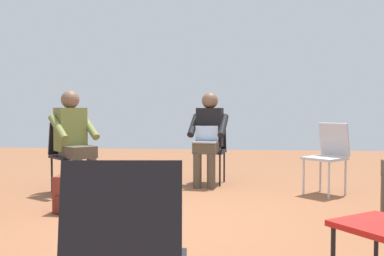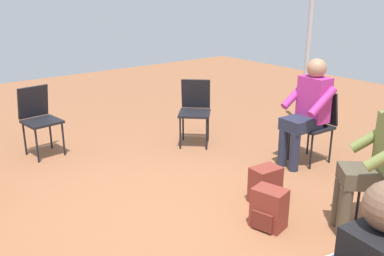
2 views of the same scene
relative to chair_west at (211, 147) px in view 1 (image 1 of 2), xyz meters
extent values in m
plane|color=brown|center=(2.11, -0.22, -0.50)|extent=(14.00, 14.00, 0.00)
cylinder|color=black|center=(3.45, 1.12, -0.29)|extent=(0.02, 0.02, 0.42)
cube|color=black|center=(0.07, -0.01, -0.06)|extent=(0.45, 0.45, 0.03)
cylinder|color=black|center=(0.26, 0.14, -0.29)|extent=(0.02, 0.02, 0.42)
cylinder|color=black|center=(0.22, -0.20, -0.29)|extent=(0.02, 0.02, 0.42)
cylinder|color=black|center=(-0.07, 0.18, -0.29)|extent=(0.02, 0.02, 0.42)
cylinder|color=black|center=(-0.12, -0.16, -0.29)|extent=(0.02, 0.02, 0.42)
cube|color=black|center=(-0.12, 0.02, 0.15)|extent=(0.14, 0.39, 0.40)
cube|color=#B7B7BC|center=(0.71, 1.39, -0.06)|extent=(0.57, 0.57, 0.03)
cylinder|color=#B7B7BC|center=(0.95, 1.39, -0.29)|extent=(0.02, 0.02, 0.42)
cylinder|color=#B7B7BC|center=(0.71, 1.14, -0.29)|extent=(0.02, 0.02, 0.42)
cylinder|color=#B7B7BC|center=(0.71, 1.63, -0.29)|extent=(0.02, 0.02, 0.42)
cylinder|color=#B7B7BC|center=(0.47, 1.38, -0.29)|extent=(0.02, 0.02, 0.42)
cube|color=#B7B7BC|center=(0.57, 1.52, 0.15)|extent=(0.33, 0.34, 0.40)
cube|color=black|center=(4.57, 0.01, 0.15)|extent=(0.13, 0.39, 0.40)
cube|color=black|center=(0.86, -1.65, -0.06)|extent=(0.57, 0.57, 0.03)
cylinder|color=black|center=(0.85, -1.41, -0.29)|extent=(0.02, 0.02, 0.42)
cylinder|color=black|center=(1.10, -1.64, -0.29)|extent=(0.02, 0.02, 0.42)
cylinder|color=black|center=(0.62, -1.66, -0.29)|extent=(0.02, 0.02, 0.42)
cylinder|color=black|center=(0.87, -1.89, -0.29)|extent=(0.02, 0.02, 0.42)
cube|color=black|center=(0.73, -1.79, 0.15)|extent=(0.34, 0.33, 0.40)
cylinder|color=#4C4233|center=(0.44, 0.03, -0.27)|extent=(0.11, 0.11, 0.45)
cylinder|color=#4C4233|center=(0.41, -0.15, -0.27)|extent=(0.11, 0.11, 0.45)
cube|color=#4C4233|center=(0.26, -0.04, 0.01)|extent=(0.46, 0.35, 0.14)
cube|color=black|center=(0.07, -0.01, 0.27)|extent=(0.26, 0.37, 0.52)
sphere|color=brown|center=(0.07, -0.01, 0.63)|extent=(0.22, 0.22, 0.22)
cylinder|color=black|center=(0.20, 0.17, 0.30)|extent=(0.40, 0.14, 0.31)
cylinder|color=black|center=(0.15, -0.22, 0.30)|extent=(0.40, 0.14, 0.31)
cube|color=#9EA0A5|center=(0.37, -0.05, 0.09)|extent=(0.26, 0.33, 0.02)
cube|color=#B2D1F2|center=(0.26, -0.04, 0.20)|extent=(0.09, 0.30, 0.20)
cylinder|color=#4C4233|center=(1.04, -1.33, -0.27)|extent=(0.11, 0.11, 0.45)
cylinder|color=#4C4233|center=(1.17, -1.45, -0.27)|extent=(0.11, 0.11, 0.45)
cube|color=#4C4233|center=(0.99, -1.51, 0.01)|extent=(0.51, 0.51, 0.14)
cube|color=olive|center=(0.86, -1.65, 0.27)|extent=(0.40, 0.39, 0.52)
sphere|color=brown|center=(0.86, -1.65, 0.63)|extent=(0.22, 0.22, 0.22)
cylinder|color=olive|center=(0.78, -1.44, 0.30)|extent=(0.34, 0.35, 0.31)
cylinder|color=olive|center=(1.07, -1.71, 0.30)|extent=(0.34, 0.35, 0.31)
cube|color=maroon|center=(1.85, -1.26, -0.32)|extent=(0.22, 0.29, 0.36)
cube|color=maroon|center=(1.85, -1.26, -0.40)|extent=(0.26, 0.21, 0.16)
cube|color=maroon|center=(1.51, -0.94, -0.32)|extent=(0.32, 0.26, 0.36)
cube|color=maroon|center=(1.51, -0.94, -0.40)|extent=(0.25, 0.29, 0.16)
camera|label=1|loc=(5.85, 0.36, 0.51)|focal=40.00mm
camera|label=2|loc=(-0.66, 1.60, 1.49)|focal=40.00mm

